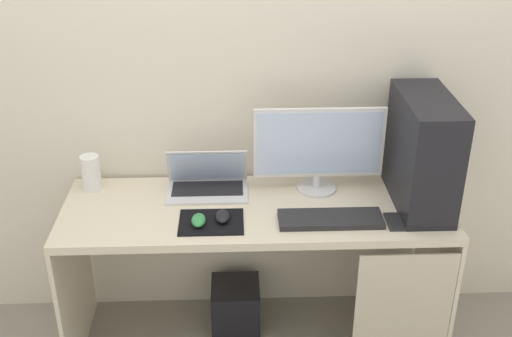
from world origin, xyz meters
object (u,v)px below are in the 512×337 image
at_px(pc_tower, 423,152).
at_px(keyboard, 331,219).
at_px(speaker, 91,173).
at_px(cell_phone, 395,222).
at_px(subwoofer, 236,305).
at_px(mouse_right, 199,220).
at_px(laptop, 207,183).
at_px(mouse_left, 222,216).
at_px(monitor, 319,148).

relative_size(pc_tower, keyboard, 1.12).
distance_m(speaker, cell_phone, 1.31).
bearing_deg(subwoofer, mouse_right, -120.05).
bearing_deg(laptop, pc_tower, -8.19).
distance_m(laptop, subwoofer, 0.66).
relative_size(mouse_left, mouse_right, 1.00).
height_order(monitor, speaker, monitor).
xyz_separation_m(speaker, cell_phone, (1.27, -0.33, -0.07)).
relative_size(cell_phone, subwoofer, 0.57).
bearing_deg(cell_phone, subwoofer, 158.30).
bearing_deg(subwoofer, mouse_left, -101.85).
xyz_separation_m(pc_tower, subwoofer, (-0.78, 0.09, -0.84)).
distance_m(keyboard, mouse_left, 0.44).
bearing_deg(monitor, mouse_right, -152.05).
bearing_deg(laptop, keyboard, -28.75).
bearing_deg(mouse_right, cell_phone, -1.06).
bearing_deg(keyboard, cell_phone, -4.33).
height_order(laptop, keyboard, laptop).
height_order(laptop, speaker, laptop).
height_order(pc_tower, speaker, pc_tower).
relative_size(monitor, cell_phone, 4.28).
height_order(pc_tower, cell_phone, pc_tower).
height_order(pc_tower, subwoofer, pc_tower).
bearing_deg(monitor, speaker, 177.17).
bearing_deg(monitor, laptop, 178.60).
relative_size(pc_tower, mouse_right, 4.88).
relative_size(mouse_left, cell_phone, 0.74).
bearing_deg(mouse_right, pc_tower, 9.43).
bearing_deg(cell_phone, mouse_left, 176.73).
xyz_separation_m(cell_phone, subwoofer, (-0.65, 0.26, -0.61)).
xyz_separation_m(laptop, cell_phone, (0.76, -0.30, -0.03)).
bearing_deg(mouse_left, pc_tower, 8.80).
relative_size(speaker, mouse_right, 1.65).
bearing_deg(monitor, mouse_left, -149.36).
xyz_separation_m(mouse_left, subwoofer, (0.05, 0.22, -0.63)).
distance_m(pc_tower, mouse_left, 0.86).
distance_m(keyboard, subwoofer, 0.77).
bearing_deg(keyboard, laptop, 151.25).
height_order(cell_phone, subwoofer, cell_phone).
bearing_deg(pc_tower, monitor, 164.18).
relative_size(laptop, speaker, 2.20).
bearing_deg(pc_tower, speaker, 173.26).
relative_size(laptop, subwoofer, 1.54).
height_order(monitor, keyboard, monitor).
bearing_deg(speaker, mouse_right, -33.54).
height_order(mouse_right, subwoofer, mouse_right).
height_order(monitor, subwoofer, monitor).
relative_size(keyboard, mouse_left, 4.38).
relative_size(pc_tower, speaker, 2.96).
height_order(pc_tower, mouse_right, pc_tower).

